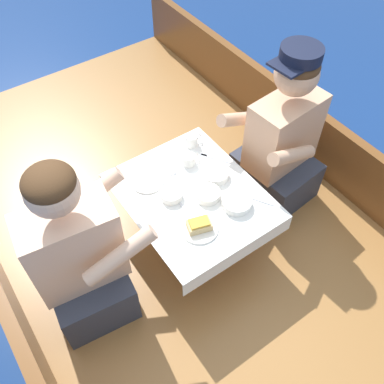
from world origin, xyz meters
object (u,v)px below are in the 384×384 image
coffee_cup_port (192,140)px  coffee_cup_starboard (189,159)px  person_port (79,257)px  person_starboard (281,142)px  sandwich (199,225)px

coffee_cup_port → coffee_cup_starboard: (-0.09, -0.11, -0.01)m
person_port → person_starboard: 1.24m
sandwich → coffee_cup_port: bearing=58.5°
sandwich → coffee_cup_port: 0.57m
coffee_cup_starboard → person_starboard: bearing=-18.1°
person_starboard → sandwich: (-0.71, -0.21, 0.02)m
sandwich → coffee_cup_port: coffee_cup_port is taller
person_port → coffee_cup_starboard: 0.75m
person_starboard → sandwich: size_ratio=7.79×
coffee_cup_port → person_starboard: bearing=-33.3°
person_port → sandwich: size_ratio=7.61×
sandwich → coffee_cup_starboard: size_ratio=1.27×
person_port → sandwich: person_port is taller
person_port → coffee_cup_port: (0.82, 0.29, 0.04)m
sandwich → coffee_cup_starboard: (0.20, 0.38, -0.00)m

